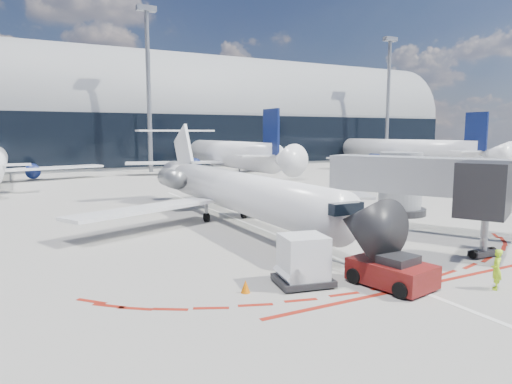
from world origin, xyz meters
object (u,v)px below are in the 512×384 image
regional_jet (233,190)px  ramp_worker (496,269)px  pushback_tug (392,272)px  uld_container (303,260)px

regional_jet → ramp_worker: regional_jet is taller
pushback_tug → ramp_worker: size_ratio=3.20×
ramp_worker → uld_container: 7.75m
regional_jet → uld_container: (-2.89, -13.15, -1.31)m
pushback_tug → uld_container: 3.68m
uld_container → pushback_tug: bearing=-19.1°
regional_jet → ramp_worker: size_ratio=16.92×
regional_jet → uld_container: regional_jet is taller
regional_jet → ramp_worker: bearing=-78.0°
regional_jet → pushback_tug: regional_jet is taller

